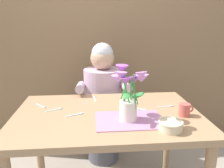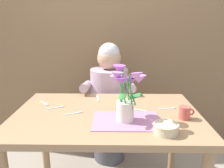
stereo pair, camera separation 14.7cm
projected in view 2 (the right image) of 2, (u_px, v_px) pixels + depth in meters
The scene contains 13 objects.
wood_panel_backdrop at pixel (110, 28), 2.35m from camera, with size 4.00×0.10×2.50m, color brown.
dining_table at pixel (107, 126), 1.50m from camera, with size 1.20×0.80×0.74m.
seated_person at pixel (109, 105), 2.11m from camera, with size 0.45×0.47×1.14m.
striped_placemat at pixel (126, 121), 1.35m from camera, with size 0.40×0.28×0.01m, color #B275A3.
flower_vase at pixel (125, 93), 1.31m from camera, with size 0.24×0.28×0.33m.
ceramic_bowl at pixel (166, 128), 1.20m from camera, with size 0.14×0.14×0.06m.
dinner_knife at pixel (133, 109), 1.52m from camera, with size 0.19×0.02×0.01m, color silver.
ceramic_mug at pixel (185, 113), 1.37m from camera, with size 0.09×0.07×0.08m.
spoon_0 at pixel (58, 107), 1.56m from camera, with size 0.11×0.07×0.01m.
spoon_1 at pixel (77, 113), 1.46m from camera, with size 0.11×0.06×0.01m.
spoon_2 at pixel (98, 98), 1.75m from camera, with size 0.03×0.12×0.01m.
spoon_3 at pixel (170, 108), 1.54m from camera, with size 0.12×0.03×0.01m.
spoon_4 at pixel (45, 104), 1.62m from camera, with size 0.09×0.10×0.01m.
Camera 2 is at (0.06, -1.37, 1.31)m, focal length 36.34 mm.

